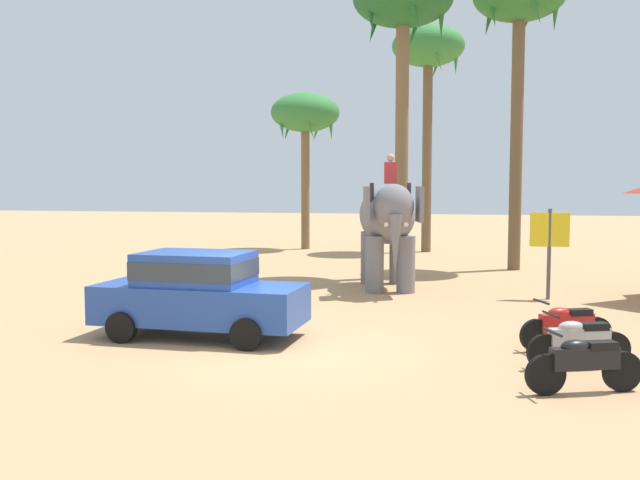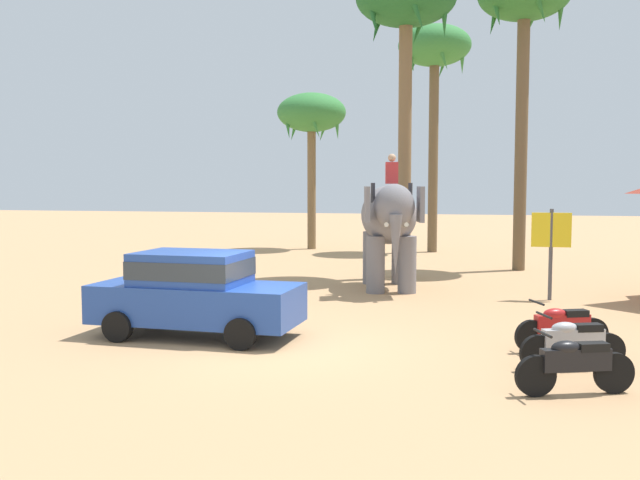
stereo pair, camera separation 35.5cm
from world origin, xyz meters
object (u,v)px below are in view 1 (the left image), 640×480
at_px(motorcycle_nearest_camera, 584,362).
at_px(motorcycle_second_in_row, 579,341).
at_px(palm_tree_near_hut, 428,55).
at_px(palm_tree_behind_elephant, 305,116).
at_px(car_sedan_foreground, 199,291).
at_px(elephant_with_mahout, 388,221).
at_px(palm_tree_left_of_road, 519,7).
at_px(signboard_yellow, 549,236).
at_px(palm_tree_far_back, 403,10).
at_px(motorcycle_mid_row, 566,325).

relative_size(motorcycle_nearest_camera, motorcycle_second_in_row, 1.00).
bearing_deg(palm_tree_near_hut, palm_tree_behind_elephant, 177.59).
xyz_separation_m(car_sedan_foreground, elephant_with_mahout, (2.93, 7.21, 1.06)).
height_order(palm_tree_left_of_road, signboard_yellow, palm_tree_left_of_road).
distance_m(elephant_with_mahout, signboard_yellow, 4.47).
distance_m(motorcycle_nearest_camera, palm_tree_near_hut, 23.21).
height_order(car_sedan_foreground, motorcycle_second_in_row, car_sedan_foreground).
distance_m(car_sedan_foreground, palm_tree_far_back, 12.85).
distance_m(car_sedan_foreground, palm_tree_behind_elephant, 20.04).
relative_size(car_sedan_foreground, elephant_with_mahout, 1.04).
xyz_separation_m(car_sedan_foreground, motorcycle_nearest_camera, (6.91, -2.42, -0.46)).
bearing_deg(palm_tree_left_of_road, motorcycle_second_in_row, -88.97).
bearing_deg(palm_tree_left_of_road, palm_tree_behind_elephant, 145.13).
relative_size(car_sedan_foreground, palm_tree_left_of_road, 0.40).
bearing_deg(motorcycle_second_in_row, car_sedan_foreground, 172.06).
height_order(motorcycle_mid_row, palm_tree_behind_elephant, palm_tree_behind_elephant).
relative_size(palm_tree_behind_elephant, palm_tree_near_hut, 0.72).
bearing_deg(motorcycle_mid_row, palm_tree_far_back, 112.48).
relative_size(car_sedan_foreground, motorcycle_second_in_row, 2.41).
xyz_separation_m(motorcycle_nearest_camera, signboard_yellow, (0.39, 8.72, 1.22)).
xyz_separation_m(elephant_with_mahout, palm_tree_left_of_road, (3.86, 5.63, 7.17)).
relative_size(motorcycle_mid_row, palm_tree_behind_elephant, 0.23).
bearing_deg(palm_tree_behind_elephant, motorcycle_nearest_camera, -66.85).
bearing_deg(motorcycle_mid_row, palm_tree_behind_elephant, 116.32).
xyz_separation_m(palm_tree_behind_elephant, palm_tree_near_hut, (5.64, -0.24, 2.56)).
xyz_separation_m(motorcycle_mid_row, palm_tree_near_hut, (-3.69, 18.64, 8.28)).
relative_size(motorcycle_mid_row, palm_tree_near_hut, 0.17).
height_order(motorcycle_second_in_row, palm_tree_left_of_road, palm_tree_left_of_road).
bearing_deg(motorcycle_nearest_camera, palm_tree_left_of_road, 90.44).
height_order(motorcycle_nearest_camera, signboard_yellow, signboard_yellow).
bearing_deg(car_sedan_foreground, palm_tree_far_back, 72.85).
xyz_separation_m(elephant_with_mahout, signboard_yellow, (4.37, -0.91, -0.30)).
bearing_deg(palm_tree_left_of_road, palm_tree_far_back, -141.66).
distance_m(motorcycle_nearest_camera, palm_tree_behind_elephant, 24.20).
distance_m(motorcycle_second_in_row, palm_tree_far_back, 14.12).
relative_size(car_sedan_foreground, palm_tree_behind_elephant, 0.57).
distance_m(motorcycle_mid_row, palm_tree_near_hut, 20.73).
xyz_separation_m(motorcycle_nearest_camera, palm_tree_left_of_road, (-0.12, 15.26, 8.69)).
height_order(motorcycle_mid_row, palm_tree_near_hut, palm_tree_near_hut).
distance_m(palm_tree_behind_elephant, palm_tree_left_of_road, 11.51).
bearing_deg(palm_tree_near_hut, motorcycle_nearest_camera, -80.44).
bearing_deg(motorcycle_mid_row, palm_tree_left_of_road, 90.96).
relative_size(palm_tree_far_back, signboard_yellow, 4.10).
bearing_deg(motorcycle_mid_row, elephant_with_mahout, 120.61).
bearing_deg(palm_tree_far_back, motorcycle_second_in_row, -69.82).
distance_m(motorcycle_second_in_row, signboard_yellow, 7.38).
height_order(palm_tree_near_hut, palm_tree_left_of_road, palm_tree_left_of_road).
bearing_deg(elephant_with_mahout, car_sedan_foreground, -112.10).
bearing_deg(palm_tree_left_of_road, elephant_with_mahout, -124.47).
bearing_deg(palm_tree_near_hut, motorcycle_second_in_row, -79.40).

